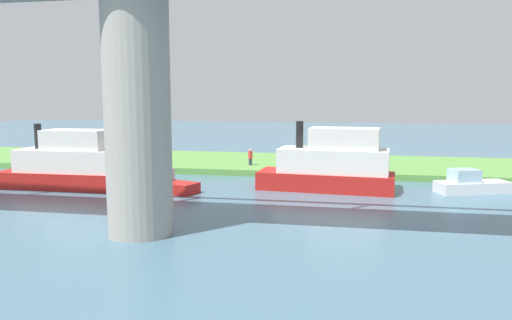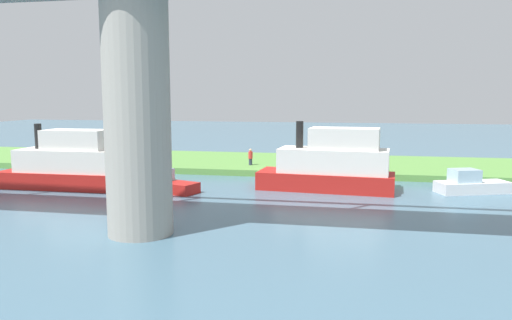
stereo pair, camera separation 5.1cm
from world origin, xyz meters
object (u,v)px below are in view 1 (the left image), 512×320
Objects in this scene: mooring_post at (308,163)px; motorboat_white at (66,164)px; person_on_bank at (250,157)px; bridge_pylon at (138,115)px; riverboat_paddlewheel at (470,184)px; pontoon_yellow at (330,165)px; motorboat_red at (165,183)px.

mooring_post is 18.04m from motorboat_white.
person_on_bank is 5.20m from mooring_post.
bridge_pylon reaches higher than riverboat_paddlewheel.
riverboat_paddlewheel is (-9.11, -0.81, -1.15)m from pontoon_yellow.
bridge_pylon is 19.69m from mooring_post.
pontoon_yellow is 9.22m from riverboat_paddlewheel.
bridge_pylon is 11.33m from motorboat_red.
mooring_post is at bearing -152.06° from motorboat_white.
bridge_pylon is 1.27× the size of motorboat_white.
bridge_pylon is 2.30× the size of motorboat_red.
motorboat_red is 20.22m from riverboat_paddlewheel.
pontoon_yellow is 1.95× the size of motorboat_red.
pontoon_yellow is 11.19m from motorboat_red.
bridge_pylon reaches higher than motorboat_white.
person_on_bank reaches higher than motorboat_red.
person_on_bank is 0.29× the size of motorboat_red.
motorboat_white is 1.82× the size of motorboat_red.
riverboat_paddlewheel is (-17.22, -13.21, -4.93)m from bridge_pylon.
motorboat_red is at bearing 68.90° from person_on_bank.
person_on_bank is at bearing -21.81° from riverboat_paddlewheel.
mooring_post is at bearing -136.35° from motorboat_red.
bridge_pylon is 22.25m from riverboat_paddlewheel.
motorboat_red is (2.72, -9.82, -4.96)m from bridge_pylon.
motorboat_red is (3.80, 9.85, -0.67)m from person_on_bank.
riverboat_paddlewheel reaches higher than motorboat_red.
person_on_bank is 10.58m from motorboat_red.
bridge_pylon reaches higher than motorboat_red.
pontoon_yellow reaches higher than motorboat_red.
motorboat_red is at bearing -179.43° from motorboat_white.
motorboat_red is at bearing 13.43° from pontoon_yellow.
pontoon_yellow is (-2.04, 5.79, 0.68)m from mooring_post.
person_on_bank is at bearing -16.48° from mooring_post.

